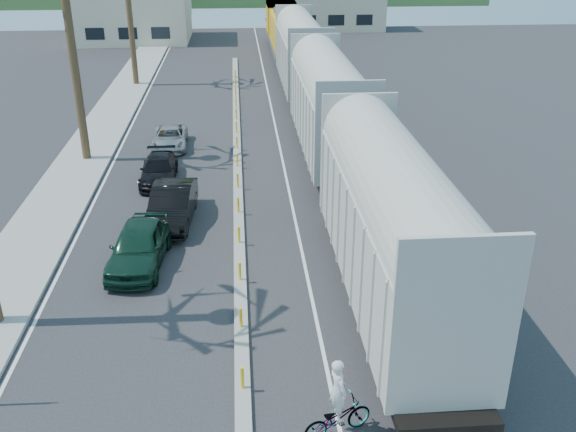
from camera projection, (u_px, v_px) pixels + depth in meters
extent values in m
cube|color=gray|center=(94.00, 142.00, 38.23)|extent=(3.00, 90.00, 0.15)
cube|color=black|center=(302.00, 124.00, 41.89)|extent=(0.12, 100.00, 0.06)
cube|color=black|center=(324.00, 123.00, 41.99)|extent=(0.12, 100.00, 0.06)
cube|color=gray|center=(237.00, 167.00, 34.32)|extent=(0.45, 60.00, 0.15)
cylinder|color=yellow|center=(242.00, 378.00, 17.84)|extent=(0.10, 0.10, 0.70)
cylinder|color=yellow|center=(241.00, 317.00, 20.56)|extent=(0.10, 0.10, 0.70)
cylinder|color=yellow|center=(240.00, 271.00, 23.27)|extent=(0.10, 0.10, 0.70)
cylinder|color=yellow|center=(239.00, 235.00, 25.99)|extent=(0.10, 0.10, 0.70)
cylinder|color=yellow|center=(238.00, 205.00, 28.71)|extent=(0.10, 0.10, 0.70)
cylinder|color=yellow|center=(238.00, 180.00, 31.42)|extent=(0.10, 0.10, 0.70)
cylinder|color=yellow|center=(237.00, 160.00, 34.14)|extent=(0.10, 0.10, 0.70)
cylinder|color=yellow|center=(237.00, 142.00, 36.86)|extent=(0.10, 0.10, 0.70)
cylinder|color=yellow|center=(236.00, 127.00, 39.57)|extent=(0.10, 0.10, 0.70)
cylinder|color=yellow|center=(236.00, 114.00, 42.29)|extent=(0.10, 0.10, 0.70)
cylinder|color=yellow|center=(236.00, 102.00, 45.01)|extent=(0.10, 0.10, 0.70)
cylinder|color=yellow|center=(236.00, 92.00, 47.72)|extent=(0.10, 0.10, 0.70)
cylinder|color=yellow|center=(235.00, 83.00, 50.44)|extent=(0.10, 0.10, 0.70)
cylinder|color=yellow|center=(235.00, 75.00, 53.16)|extent=(0.10, 0.10, 0.70)
cube|color=silver|center=(123.00, 143.00, 38.38)|extent=(0.12, 90.00, 0.01)
cube|color=silver|center=(278.00, 139.00, 39.06)|extent=(0.12, 90.00, 0.01)
cube|color=#B7B4A7|center=(391.00, 235.00, 20.99)|extent=(3.00, 12.88, 3.40)
cylinder|color=#B7B4A7|center=(395.00, 187.00, 20.28)|extent=(2.90, 12.58, 2.90)
cube|color=black|center=(387.00, 293.00, 21.91)|extent=(2.60, 12.88, 1.00)
cube|color=#B7B4A7|center=(329.00, 112.00, 34.58)|extent=(3.00, 12.88, 3.40)
cylinder|color=#B7B4A7|center=(329.00, 81.00, 33.87)|extent=(2.90, 12.58, 2.90)
cube|color=black|center=(327.00, 151.00, 35.50)|extent=(2.60, 12.88, 1.00)
cube|color=#B7B4A7|center=(301.00, 58.00, 48.16)|extent=(3.00, 12.88, 3.40)
cylinder|color=#B7B4A7|center=(301.00, 35.00, 47.45)|extent=(2.90, 12.58, 2.90)
cube|color=black|center=(301.00, 87.00, 49.08)|extent=(2.60, 12.88, 1.00)
cube|color=#4C4C4F|center=(285.00, 44.00, 63.34)|extent=(3.00, 17.00, 0.50)
cube|color=gold|center=(286.00, 29.00, 61.78)|extent=(2.70, 12.24, 2.60)
cube|color=gold|center=(281.00, 17.00, 67.80)|extent=(3.00, 3.74, 3.20)
cube|color=black|center=(285.00, 50.00, 63.59)|extent=(2.60, 13.60, 0.90)
cylinder|color=brown|center=(75.00, 70.00, 33.47)|extent=(0.44, 0.44, 10.00)
cylinder|color=brown|center=(129.00, 8.00, 49.37)|extent=(0.44, 0.44, 12.00)
cube|color=beige|center=(132.00, 3.00, 69.92)|extent=(12.00, 10.00, 8.00)
imported|color=#103022|center=(139.00, 246.00, 24.42)|extent=(2.72, 5.11, 1.63)
imported|color=black|center=(172.00, 205.00, 27.95)|extent=(2.36, 5.13, 1.61)
imported|color=black|center=(159.00, 170.00, 32.42)|extent=(1.91, 4.37, 1.25)
imported|color=#A5A7AA|center=(170.00, 138.00, 37.36)|extent=(2.18, 4.33, 1.17)
imported|color=#9EA0A5|center=(337.00, 418.00, 16.37)|extent=(1.97, 2.38, 1.01)
imported|color=silver|center=(338.00, 390.00, 15.98)|extent=(0.93, 0.86, 1.76)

